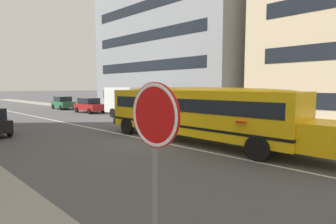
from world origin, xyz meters
The scene contains 9 objects.
ground_plane centered at (0.00, 0.00, 0.00)m, with size 400.00×400.00×0.00m, color #4C4C4F.
sidewalk_far centered at (0.00, 8.36, 0.01)m, with size 120.00×3.00×0.01m, color gray.
lane_centreline centered at (0.00, 0.00, 0.00)m, with size 110.00×0.16×0.01m, color silver.
school_bus centered at (1.89, 1.45, 1.69)m, with size 12.75×3.12×2.84m.
parked_car_red_near_corner centered at (-16.23, 5.61, 0.84)m, with size 3.95×1.97×1.64m.
parked_car_green_far_corner centered at (-23.06, 5.77, 0.84)m, with size 3.99×2.06×1.64m.
box_truck centered at (-9.18, 5.91, 1.54)m, with size 6.09×2.57×2.82m.
stop_sign_post centered at (8.01, -7.46, 2.23)m, with size 0.70×0.07×2.90m.
apartment_block_far_left centered at (-11.70, 14.50, 8.25)m, with size 19.58×9.33×16.50m.
Camera 1 is at (10.00, -9.36, 2.85)m, focal length 27.82 mm.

